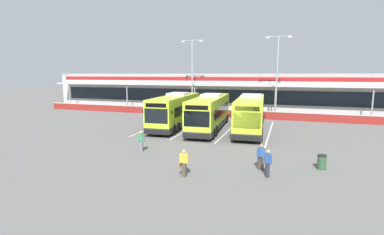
% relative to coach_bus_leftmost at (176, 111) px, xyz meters
% --- Properties ---
extents(ground_plane, '(200.00, 200.00, 0.00)m').
position_rel_coach_bus_leftmost_xyz_m(ground_plane, '(4.08, -5.98, -1.79)').
color(ground_plane, '#605E5B').
extents(terminal_building, '(70.00, 13.00, 6.00)m').
position_rel_coach_bus_leftmost_xyz_m(terminal_building, '(4.08, 20.93, 1.23)').
color(terminal_building, '#B7B7B2').
rests_on(terminal_building, ground).
extents(red_barrier_wall, '(60.00, 0.40, 1.10)m').
position_rel_coach_bus_leftmost_xyz_m(red_barrier_wall, '(4.08, 8.52, -1.23)').
color(red_barrier_wall, maroon).
rests_on(red_barrier_wall, ground).
extents(coach_bus_leftmost, '(3.60, 12.30, 3.78)m').
position_rel_coach_bus_leftmost_xyz_m(coach_bus_leftmost, '(0.00, 0.00, 0.00)').
color(coach_bus_leftmost, '#B7DB2D').
rests_on(coach_bus_leftmost, ground).
extents(coach_bus_left_centre, '(3.60, 12.30, 3.78)m').
position_rel_coach_bus_leftmost_xyz_m(coach_bus_left_centre, '(4.10, -0.44, 0.00)').
color(coach_bus_left_centre, '#B7DB2D').
rests_on(coach_bus_left_centre, ground).
extents(coach_bus_centre, '(3.60, 12.30, 3.78)m').
position_rel_coach_bus_leftmost_xyz_m(coach_bus_centre, '(8.34, 0.15, 0.00)').
color(coach_bus_centre, '#B7DB2D').
rests_on(coach_bus_centre, ground).
extents(bay_stripe_far_west, '(0.14, 13.00, 0.01)m').
position_rel_coach_bus_leftmost_xyz_m(bay_stripe_far_west, '(-2.22, 0.02, -1.78)').
color(bay_stripe_far_west, silver).
rests_on(bay_stripe_far_west, ground).
extents(bay_stripe_west, '(0.14, 13.00, 0.01)m').
position_rel_coach_bus_leftmost_xyz_m(bay_stripe_west, '(1.98, 0.02, -1.78)').
color(bay_stripe_west, silver).
rests_on(bay_stripe_west, ground).
extents(bay_stripe_mid_west, '(0.14, 13.00, 0.01)m').
position_rel_coach_bus_leftmost_xyz_m(bay_stripe_mid_west, '(6.18, 0.02, -1.78)').
color(bay_stripe_mid_west, silver).
rests_on(bay_stripe_mid_west, ground).
extents(bay_stripe_centre, '(0.14, 13.00, 0.01)m').
position_rel_coach_bus_leftmost_xyz_m(bay_stripe_centre, '(10.38, 0.02, -1.78)').
color(bay_stripe_centre, silver).
rests_on(bay_stripe_centre, ground).
extents(pedestrian_with_handbag, '(0.63, 0.35, 1.62)m').
position_rel_coach_bus_leftmost_xyz_m(pedestrian_with_handbag, '(6.38, -14.68, -0.93)').
color(pedestrian_with_handbag, '#4C4238').
rests_on(pedestrian_with_handbag, ground).
extents(pedestrian_in_dark_coat, '(0.47, 0.42, 1.62)m').
position_rel_coach_bus_leftmost_xyz_m(pedestrian_in_dark_coat, '(10.52, -12.01, -0.91)').
color(pedestrian_in_dark_coat, '#4C4238').
rests_on(pedestrian_in_dark_coat, ground).
extents(pedestrian_child, '(0.54, 0.29, 1.62)m').
position_rel_coach_bus_leftmost_xyz_m(pedestrian_child, '(1.42, -10.74, -0.91)').
color(pedestrian_child, slate).
rests_on(pedestrian_child, ground).
extents(pedestrian_near_bin, '(0.48, 0.42, 1.62)m').
position_rel_coach_bus_leftmost_xyz_m(pedestrian_near_bin, '(11.01, -13.19, -0.91)').
color(pedestrian_near_bin, '#33333D').
rests_on(pedestrian_near_bin, ground).
extents(lamp_post_west, '(3.24, 0.28, 11.00)m').
position_rel_coach_bus_leftmost_xyz_m(lamp_post_west, '(-1.86, 11.27, 4.50)').
color(lamp_post_west, '#9E9EA3').
rests_on(lamp_post_west, ground).
extents(lamp_post_centre, '(3.24, 0.28, 11.00)m').
position_rel_coach_bus_leftmost_xyz_m(lamp_post_centre, '(10.47, 10.62, 4.50)').
color(lamp_post_centre, '#9E9EA3').
rests_on(lamp_post_centre, ground).
extents(litter_bin, '(0.54, 0.54, 0.93)m').
position_rel_coach_bus_leftmost_xyz_m(litter_bin, '(14.15, -10.73, -1.32)').
color(litter_bin, '#2D5133').
rests_on(litter_bin, ground).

